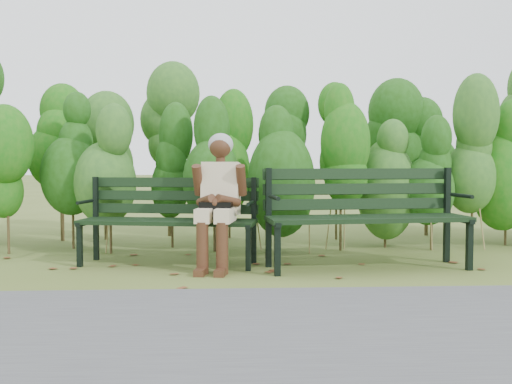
{
  "coord_description": "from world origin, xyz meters",
  "views": [
    {
      "loc": [
        -0.32,
        -5.85,
        1.08
      ],
      "look_at": [
        0.0,
        0.35,
        0.75
      ],
      "focal_mm": 42.0,
      "sensor_mm": 36.0,
      "label": 1
    }
  ],
  "objects": [
    {
      "name": "bench_right",
      "position": [
        1.08,
        0.11,
        0.59
      ],
      "size": [
        2.06,
        0.85,
        1.0
      ],
      "color": "black",
      "rests_on": "ground"
    },
    {
      "name": "leaf_litter",
      "position": [
        -0.02,
        -0.02,
        0.0
      ],
      "size": [
        5.9,
        2.14,
        0.01
      ],
      "color": "brown",
      "rests_on": "ground"
    },
    {
      "name": "footpath",
      "position": [
        0.0,
        -2.2,
        0.01
      ],
      "size": [
        60.0,
        2.5,
        0.01
      ],
      "primitive_type": "cube",
      "color": "#474749",
      "rests_on": "ground"
    },
    {
      "name": "hedge_band",
      "position": [
        0.0,
        1.86,
        1.26
      ],
      "size": [
        11.04,
        1.67,
        2.42
      ],
      "color": "#47381E",
      "rests_on": "ground"
    },
    {
      "name": "seated_woman",
      "position": [
        -0.39,
        0.12,
        0.76
      ],
      "size": [
        0.57,
        0.84,
        1.35
      ],
      "color": "beige",
      "rests_on": "ground"
    },
    {
      "name": "ground",
      "position": [
        0.0,
        0.0,
        0.0
      ],
      "size": [
        80.0,
        80.0,
        0.0
      ],
      "primitive_type": "plane",
      "color": "#4D5D22"
    },
    {
      "name": "bench_left",
      "position": [
        -0.89,
        0.4,
        0.53
      ],
      "size": [
        1.88,
        0.89,
        0.9
      ],
      "color": "black",
      "rests_on": "ground"
    }
  ]
}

